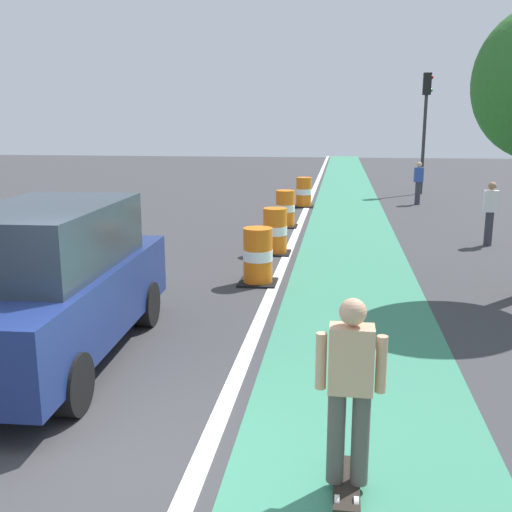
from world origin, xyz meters
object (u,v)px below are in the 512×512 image
Objects in this scene: traffic_barrel_mid at (275,232)px; pedestrian_crossing at (490,212)px; traffic_barrel_far at (304,193)px; parked_suv_nearest at (50,283)px; skateboarder_on_lane at (350,390)px; pedestrian_waiting at (418,182)px; traffic_light_corner at (426,112)px; traffic_barrel_back at (285,209)px; traffic_barrel_front at (258,257)px.

pedestrian_crossing is (5.24, 1.71, 0.33)m from traffic_barrel_mid.
traffic_barrel_mid is at bearing -91.21° from traffic_barrel_far.
skateboarder_on_lane is at bearing -31.80° from parked_suv_nearest.
skateboarder_on_lane is 0.36× the size of parked_suv_nearest.
pedestrian_waiting is (4.25, 1.24, 0.33)m from traffic_barrel_far.
traffic_light_corner reaches higher than traffic_barrel_far.
traffic_barrel_back and traffic_barrel_far have the same top height.
traffic_barrel_far is 4.44m from pedestrian_waiting.
skateboarder_on_lane is 13.07m from traffic_barrel_back.
traffic_light_corner is 3.17× the size of pedestrian_crossing.
traffic_light_corner is (5.01, 13.00, 2.97)m from traffic_barrel_mid.
traffic_barrel_far is at bearing 88.92° from traffic_barrel_front.
traffic_barrel_mid is 5.52m from pedestrian_crossing.
pedestrian_waiting is (4.53, 5.65, 0.33)m from traffic_barrel_back.
pedestrian_waiting is at bearing -99.26° from traffic_light_corner.
traffic_barrel_far is at bearing -135.06° from traffic_light_corner.
pedestrian_waiting is (4.42, 9.42, 0.33)m from traffic_barrel_mid.
traffic_light_corner is at bearing 72.22° from traffic_barrel_front.
skateboarder_on_lane is 17.41m from traffic_barrel_far.
pedestrian_crossing is at bearing 18.09° from traffic_barrel_mid.
traffic_barrel_front is at bearing 104.33° from skateboarder_on_lane.
parked_suv_nearest is 17.54m from pedestrian_waiting.
traffic_barrel_front is 1.00× the size of traffic_barrel_far.
traffic_barrel_back is (-1.72, 12.95, -0.38)m from skateboarder_on_lane.
pedestrian_crossing is (5.07, -6.47, 0.33)m from traffic_barrel_far.
traffic_barrel_far is at bearing 128.07° from pedestrian_crossing.
traffic_barrel_mid is at bearing 89.30° from traffic_barrel_front.
skateboarder_on_lane is at bearing -98.70° from traffic_light_corner.
traffic_barrel_front is 12.94m from pedestrian_waiting.
skateboarder_on_lane reaches higher than pedestrian_waiting.
skateboarder_on_lane is 1.05× the size of pedestrian_waiting.
parked_suv_nearest is (-3.77, 2.34, 0.12)m from skateboarder_on_lane.
traffic_light_corner reaches higher than parked_suv_nearest.
traffic_barrel_back is at bearing 97.58° from skateboarder_on_lane.
pedestrian_crossing is at bearing 49.14° from parked_suv_nearest.
traffic_barrel_front is 16.77m from traffic_light_corner.
traffic_light_corner is (4.83, 4.82, 2.97)m from traffic_barrel_far.
traffic_barrel_mid is 0.68× the size of pedestrian_crossing.
traffic_barrel_far is at bearing 86.35° from traffic_barrel_back.
traffic_light_corner is 3.17× the size of pedestrian_waiting.
traffic_light_corner is at bearing 80.74° from pedestrian_waiting.
parked_suv_nearest reaches higher than traffic_barrel_far.
pedestrian_crossing reaches higher than traffic_barrel_front.
parked_suv_nearest is at bearing -107.50° from traffic_barrel_mid.
pedestrian_waiting reaches higher than traffic_barrel_front.
skateboarder_on_lane reaches higher than pedestrian_crossing.
traffic_light_corner reaches higher than traffic_barrel_mid.
traffic_barrel_mid is (-1.61, 9.17, -0.38)m from skateboarder_on_lane.
traffic_light_corner is 11.60m from pedestrian_crossing.
pedestrian_waiting is at bearing 81.41° from skateboarder_on_lane.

